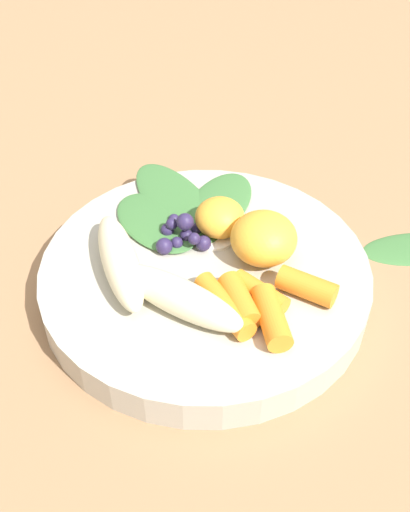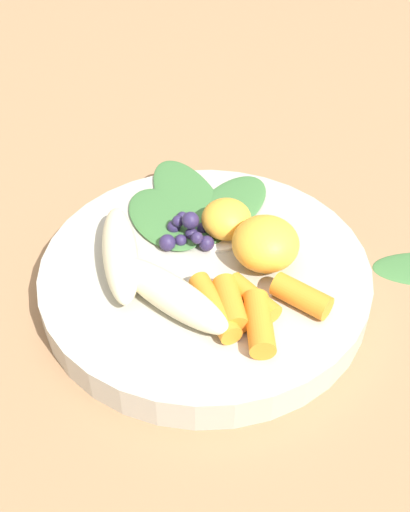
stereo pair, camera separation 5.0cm
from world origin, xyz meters
The scene contains 16 objects.
ground_plane centered at (0.00, 0.00, 0.00)m, with size 2.40×2.40×0.00m, color #99704C.
bowl centered at (0.00, 0.00, 0.01)m, with size 0.27×0.27×0.03m, color #B2AD9E.
banana_peeled_left centered at (0.04, -0.04, 0.04)m, with size 0.11×0.03×0.03m, color beige.
banana_peeled_right centered at (-0.02, -0.06, 0.04)m, with size 0.11×0.03×0.03m, color beige.
orange_segment_near centered at (-0.03, 0.03, 0.05)m, with size 0.04×0.04×0.03m, color #F4A833.
orange_segment_far centered at (0.01, 0.05, 0.05)m, with size 0.05×0.05×0.04m, color #F4A833.
carrot_front centered at (0.05, -0.01, 0.04)m, with size 0.02×0.02×0.06m, color orange.
carrot_mid_left centered at (0.06, 0.00, 0.04)m, with size 0.02×0.02×0.05m, color orange.
carrot_mid_right centered at (0.08, 0.01, 0.04)m, with size 0.02×0.02×0.05m, color orange.
carrot_rear centered at (0.05, 0.02, 0.04)m, with size 0.02×0.02×0.05m, color orange.
carrot_small centered at (0.07, 0.05, 0.04)m, with size 0.02×0.02×0.05m, color orange.
blueberry_pile centered at (-0.03, 0.00, 0.04)m, with size 0.05×0.05×0.03m.
coconut_shred_patch centered at (-0.03, 0.02, 0.03)m, with size 0.04×0.04×0.00m, color white.
kale_leaf_left centered at (-0.06, 0.05, 0.03)m, with size 0.10×0.05×0.01m, color #3D7038.
kale_leaf_right centered at (-0.08, 0.01, 0.03)m, with size 0.14×0.05×0.01m, color #3D7038.
kale_leaf_rear centered at (-0.07, -0.01, 0.03)m, with size 0.10×0.06×0.01m, color #3D7038.
Camera 2 is at (0.35, -0.12, 0.38)m, focal length 43.34 mm.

